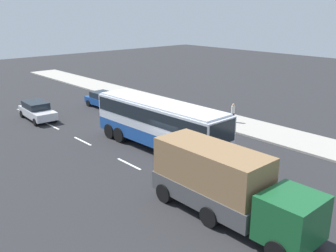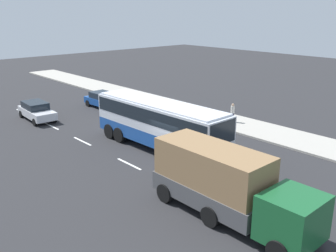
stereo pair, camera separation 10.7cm
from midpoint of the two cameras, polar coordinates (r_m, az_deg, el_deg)
ground_plane at (r=24.52m, az=0.50°, el=-4.88°), size 120.00×120.00×0.00m
sidewalk_curb at (r=31.05m, az=13.00°, el=-0.38°), size 80.00×4.00×0.15m
lane_centreline at (r=25.84m, az=-9.68°, el=-3.95°), size 31.99×0.16×0.01m
coach_bus at (r=25.47m, az=-1.43°, el=0.90°), size 10.94×2.93×3.33m
cargo_truck at (r=17.39m, az=8.70°, el=-8.63°), size 8.24×2.53×3.21m
car_blue_saloon at (r=37.57m, az=-9.93°, el=3.99°), size 4.22×2.05×1.52m
car_white_minivan at (r=32.45m, az=-3.25°, el=2.13°), size 4.79×2.26×1.51m
car_silver_hatch at (r=34.78m, az=-19.43°, el=2.22°), size 4.69×2.13×1.55m
pedestrian_near_curb at (r=32.03m, az=9.70°, el=2.20°), size 0.32×0.32×1.60m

